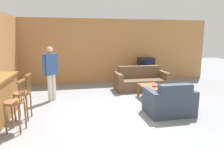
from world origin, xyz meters
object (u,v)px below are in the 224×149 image
at_px(book_on_table, 155,86).
at_px(person_by_window, 51,70).
at_px(bar_chair_near, 16,105).
at_px(coffee_table, 151,88).
at_px(tv_unit, 146,75).
at_px(tv, 146,63).
at_px(armchair_near, 170,103).
at_px(couch_far, 141,81).
at_px(bar_chair_mid, 23,96).

distance_m(book_on_table, person_by_window, 3.10).
bearing_deg(bar_chair_near, person_by_window, 75.65).
xyz_separation_m(coffee_table, tv_unit, (0.71, 2.34, -0.05)).
bearing_deg(tv, armchair_near, -101.83).
height_order(couch_far, coffee_table, couch_far).
bearing_deg(armchair_near, tv, 78.17).
bearing_deg(tv_unit, book_on_table, -104.75).
distance_m(bar_chair_near, coffee_table, 3.75).
bearing_deg(couch_far, bar_chair_near, -143.07).
bearing_deg(couch_far, bar_chair_mid, -150.16).
distance_m(bar_chair_mid, tv_unit, 5.24).
xyz_separation_m(bar_chair_near, tv_unit, (4.15, 3.81, -0.25)).
bearing_deg(tv_unit, coffee_table, -106.83).
height_order(bar_chair_near, bar_chair_mid, same).
distance_m(tv, book_on_table, 2.55).
relative_size(armchair_near, tv_unit, 0.99).
bearing_deg(tv, book_on_table, -104.77).
distance_m(armchair_near, tv, 3.69).
xyz_separation_m(couch_far, book_on_table, (-0.02, -1.28, 0.13)).
distance_m(bar_chair_near, person_by_window, 2.06).
height_order(tv, person_by_window, person_by_window).
xyz_separation_m(bar_chair_near, armchair_near, (3.40, 0.23, -0.25)).
bearing_deg(armchair_near, book_on_table, 84.63).
relative_size(tv, person_by_window, 0.39).
relative_size(bar_chair_mid, coffee_table, 1.13).
height_order(armchair_near, tv, tv).
distance_m(couch_far, person_by_window, 3.17).
bearing_deg(couch_far, person_by_window, -167.14).
bearing_deg(armchair_near, coffee_table, 88.04).
xyz_separation_m(tv_unit, book_on_table, (-0.64, -2.44, 0.13)).
xyz_separation_m(bar_chair_mid, book_on_table, (3.51, 0.74, -0.12)).
height_order(bar_chair_near, tv, bar_chair_near).
xyz_separation_m(bar_chair_mid, tv, (4.15, 3.18, 0.27)).
bearing_deg(tv, person_by_window, -153.20).
xyz_separation_m(bar_chair_mid, armchair_near, (3.40, -0.40, -0.25)).
bearing_deg(person_by_window, tv, 26.80).
bearing_deg(person_by_window, couch_far, 12.86).
relative_size(bar_chair_near, person_by_window, 0.66).
bearing_deg(book_on_table, coffee_table, 122.96).
height_order(bar_chair_near, coffee_table, bar_chair_near).
bearing_deg(bar_chair_near, bar_chair_mid, 89.98).
bearing_deg(bar_chair_mid, couch_far, 29.84).
height_order(armchair_near, tv_unit, armchair_near).
relative_size(coffee_table, person_by_window, 0.58).
bearing_deg(coffee_table, book_on_table, -57.04).
bearing_deg(armchair_near, couch_far, 86.89).
height_order(bar_chair_mid, tv_unit, bar_chair_mid).
bearing_deg(tv, bar_chair_mid, -142.56).
xyz_separation_m(couch_far, person_by_window, (-3.03, -0.69, 0.61)).
height_order(bar_chair_mid, armchair_near, bar_chair_mid).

